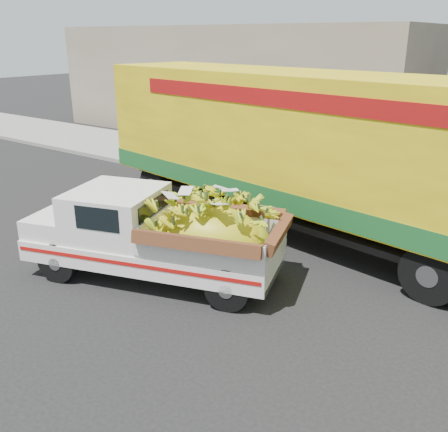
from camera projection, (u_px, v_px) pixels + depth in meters
The scene contains 6 objects.
ground at pixel (145, 281), 9.81m from camera, with size 100.00×100.00×0.00m, color black.
curb at pixel (301, 197), 14.66m from camera, with size 60.00×0.25×0.15m, color gray.
sidewalk at pixel (332, 182), 16.25m from camera, with size 60.00×4.00×0.14m, color gray.
building_left at pixel (236, 81), 24.36m from camera, with size 18.00×6.00×5.00m, color gray.
pickup_truck at pixel (171, 235), 9.58m from camera, with size 5.26×3.24×1.74m.
semi_trailer at pixel (310, 149), 11.33m from camera, with size 12.07×4.31×3.80m.
Camera 1 is at (6.46, -6.15, 4.54)m, focal length 40.00 mm.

